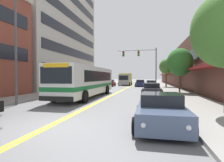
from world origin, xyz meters
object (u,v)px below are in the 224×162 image
at_px(car_champagne_parked_right_far, 152,85).
at_px(car_navy_moving_lead, 140,83).
at_px(car_red_parked_left_near, 110,83).
at_px(city_bus, 87,80).
at_px(street_lamp_left_near, 20,33).
at_px(box_truck, 126,79).
at_px(car_beige_parked_left_far, 95,86).
at_px(car_silver_parked_right_mid, 150,83).
at_px(street_tree_right_mid, 180,62).
at_px(car_charcoal_parked_right_end, 152,89).
at_px(traffic_signal_mast, 143,60).
at_px(street_tree_right_far, 166,67).
at_px(car_slate_blue_parked_right_foreground, 161,111).

xyz_separation_m(car_champagne_parked_right_far, car_navy_moving_lead, (-2.23, 5.90, 0.00)).
bearing_deg(car_red_parked_left_near, city_bus, -83.88).
bearing_deg(street_lamp_left_near, box_truck, 84.19).
xyz_separation_m(car_beige_parked_left_far, car_navy_moving_lead, (6.60, 10.77, 0.06)).
distance_m(car_red_parked_left_near, car_silver_parked_right_mid, 8.74).
bearing_deg(car_navy_moving_lead, box_truck, 126.08).
height_order(car_silver_parked_right_mid, car_champagne_parked_right_far, car_champagne_parked_right_far).
relative_size(car_beige_parked_left_far, car_silver_parked_right_mid, 1.14).
height_order(city_bus, car_navy_moving_lead, city_bus).
height_order(car_silver_parked_right_mid, street_tree_right_mid, street_tree_right_mid).
xyz_separation_m(city_bus, box_truck, (0.48, 25.98, -0.16)).
relative_size(car_charcoal_parked_right_end, traffic_signal_mast, 0.64).
bearing_deg(street_tree_right_far, traffic_signal_mast, -151.59).
bearing_deg(car_champagne_parked_right_far, car_navy_moving_lead, 110.72).
xyz_separation_m(car_champagne_parked_right_far, box_truck, (-6.09, 11.19, 0.87)).
relative_size(car_slate_blue_parked_right_foreground, box_truck, 0.63).
height_order(car_slate_blue_parked_right_foreground, box_truck, box_truck).
height_order(car_charcoal_parked_right_end, street_tree_right_mid, street_tree_right_mid).
relative_size(car_slate_blue_parked_right_foreground, street_lamp_left_near, 0.48).
relative_size(city_bus, street_lamp_left_near, 1.40).
height_order(city_bus, car_slate_blue_parked_right_foreground, city_bus).
xyz_separation_m(car_silver_parked_right_mid, car_navy_moving_lead, (-2.08, -0.85, 0.03)).
height_order(car_silver_parked_right_mid, box_truck, box_truck).
relative_size(car_beige_parked_left_far, box_truck, 0.74).
distance_m(car_champagne_parked_right_far, street_tree_right_mid, 10.23).
bearing_deg(street_tree_right_mid, city_bus, -150.20).
distance_m(car_slate_blue_parked_right_foreground, car_navy_moving_lead, 30.20).
xyz_separation_m(car_slate_blue_parked_right_foreground, car_champagne_parked_right_far, (-0.00, 24.22, 0.03)).
bearing_deg(street_tree_right_mid, street_tree_right_far, 91.84).
bearing_deg(car_champagne_parked_right_far, city_bus, -113.95).
distance_m(car_charcoal_parked_right_end, car_navy_moving_lead, 17.52).
height_order(city_bus, car_red_parked_left_near, city_bus).
xyz_separation_m(city_bus, traffic_signal_mast, (5.06, 15.79, 3.52)).
bearing_deg(car_beige_parked_left_far, box_truck, 80.31).
relative_size(car_red_parked_left_near, traffic_signal_mast, 0.60).
relative_size(car_red_parked_left_near, car_beige_parked_left_far, 0.91).
distance_m(car_beige_parked_left_far, street_tree_right_far, 14.60).
distance_m(car_navy_moving_lead, box_truck, 6.61).
bearing_deg(car_silver_parked_right_mid, car_charcoal_parked_right_end, -89.99).
bearing_deg(street_tree_right_mid, car_navy_moving_lead, 109.66).
height_order(city_bus, traffic_signal_mast, traffic_signal_mast).
bearing_deg(car_navy_moving_lead, car_champagne_parked_right_far, -69.28).
height_order(city_bus, box_truck, city_bus).
height_order(car_champagne_parked_right_far, street_lamp_left_near, street_lamp_left_near).
distance_m(box_truck, street_tree_right_far, 12.11).
distance_m(car_slate_blue_parked_right_foreground, car_champagne_parked_right_far, 24.22).
bearing_deg(car_silver_parked_right_mid, city_bus, -106.61).
distance_m(car_beige_parked_left_far, street_lamp_left_near, 16.52).
xyz_separation_m(street_lamp_left_near, street_tree_right_mid, (12.50, 11.55, -1.31)).
bearing_deg(street_lamp_left_near, car_beige_parked_left_far, 88.17).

